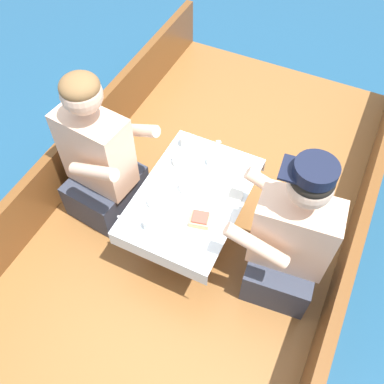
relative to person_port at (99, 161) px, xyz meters
name	(u,v)px	position (x,y,z in m)	size (l,w,h in m)	color
ground_plane	(199,238)	(0.59, 0.15, -0.68)	(60.00, 60.00, 0.00)	navy
boat_deck	(199,229)	(0.59, 0.15, -0.56)	(1.89, 3.49, 0.26)	brown
gunwale_port	(76,153)	(-0.33, 0.15, -0.23)	(0.06, 3.49, 0.39)	brown
gunwale_starboard	(348,258)	(1.50, 0.15, -0.23)	(0.06, 3.49, 0.39)	brown
cockpit_table	(192,199)	(0.59, 0.03, -0.07)	(0.58, 0.85, 0.40)	#B2B2B7
person_port	(99,161)	(0.00, 0.00, 0.00)	(0.56, 0.49, 1.03)	#333847
person_starboard	(289,241)	(1.17, -0.02, -0.02)	(0.55, 0.48, 1.00)	#333847
plate_sandwich	(200,222)	(0.71, -0.12, -0.02)	(0.21, 0.21, 0.01)	silver
plate_bread	(226,193)	(0.76, 0.12, -0.02)	(0.20, 0.20, 0.01)	silver
sandwich	(200,219)	(0.71, -0.12, 0.00)	(0.12, 0.12, 0.05)	#E0BC7F
bowl_port_near	(183,159)	(0.44, 0.23, -0.01)	(0.13, 0.13, 0.04)	silver
bowl_starboard_near	(159,200)	(0.45, -0.10, -0.01)	(0.13, 0.13, 0.04)	silver
bowl_center_far	(190,186)	(0.56, 0.07, -0.01)	(0.12, 0.12, 0.04)	silver
coffee_cup_port	(213,160)	(0.60, 0.29, 0.00)	(0.09, 0.07, 0.05)	silver
coffee_cup_starboard	(187,141)	(0.40, 0.36, 0.00)	(0.11, 0.08, 0.06)	silver
coffee_cup_center	(150,223)	(0.48, -0.26, 0.01)	(0.09, 0.07, 0.07)	silver
utensil_knife_starboard	(133,218)	(0.37, -0.25, -0.03)	(0.17, 0.06, 0.00)	silver
utensil_knife_port	(191,250)	(0.74, -0.29, -0.03)	(0.12, 0.14, 0.00)	silver
utensil_spoon_center	(179,205)	(0.56, -0.07, -0.03)	(0.12, 0.14, 0.01)	silver
utensil_fork_starboard	(181,233)	(0.64, -0.22, -0.03)	(0.10, 0.16, 0.00)	silver
utensil_spoon_port	(214,145)	(0.54, 0.43, -0.03)	(0.09, 0.16, 0.01)	silver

